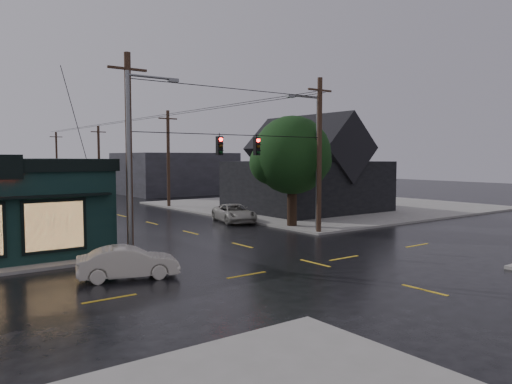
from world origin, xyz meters
TOP-DOWN VIEW (x-y plane):
  - ground_plane at (0.00, 0.00)m, footprint 160.00×160.00m
  - sidewalk_ne at (20.00, 20.00)m, footprint 28.00×28.00m
  - ne_building at (15.00, 17.00)m, footprint 12.60×11.60m
  - corner_tree at (7.00, 9.77)m, footprint 5.58×5.58m
  - utility_pole_nw at (-6.50, 6.50)m, footprint 2.00×0.32m
  - utility_pole_ne at (6.50, 6.50)m, footprint 2.00×0.32m
  - utility_pole_far_a at (6.50, 28.00)m, footprint 2.00×0.32m
  - utility_pole_far_b at (6.50, 48.00)m, footprint 2.00×0.32m
  - utility_pole_far_c at (6.50, 68.00)m, footprint 2.00×0.32m
  - span_signal_assembly at (0.10, 6.50)m, footprint 13.00×0.48m
  - streetlight_nw at (-6.80, 5.80)m, footprint 5.40×0.30m
  - streetlight_ne at (7.00, 7.20)m, footprint 5.40×0.30m
  - bg_building_east at (16.00, 45.00)m, footprint 14.00×12.00m
  - sedan_cream at (-8.30, 2.43)m, footprint 4.34×2.55m
  - suv_silver at (5.38, 14.73)m, footprint 3.50×5.45m

SIDE VIEW (x-z plane):
  - ground_plane at x=0.00m, z-range 0.00..0.00m
  - utility_pole_nw at x=-6.50m, z-range -5.08..5.08m
  - utility_pole_ne at x=6.50m, z-range -5.08..5.08m
  - utility_pole_far_a at x=6.50m, z-range -4.83..4.83m
  - utility_pole_far_b at x=6.50m, z-range -4.58..4.58m
  - utility_pole_far_c at x=6.50m, z-range -4.58..4.58m
  - streetlight_nw at x=-6.80m, z-range -4.58..4.58m
  - streetlight_ne at x=7.00m, z-range -4.58..4.58m
  - sidewalk_ne at x=20.00m, z-range 0.00..0.15m
  - sedan_cream at x=-8.30m, z-range 0.00..1.35m
  - suv_silver at x=5.38m, z-range 0.00..1.40m
  - bg_building_east at x=16.00m, z-range 0.00..5.60m
  - ne_building at x=15.00m, z-range 0.09..8.85m
  - corner_tree at x=7.00m, z-range 1.24..9.06m
  - span_signal_assembly at x=0.10m, z-range 5.08..6.31m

